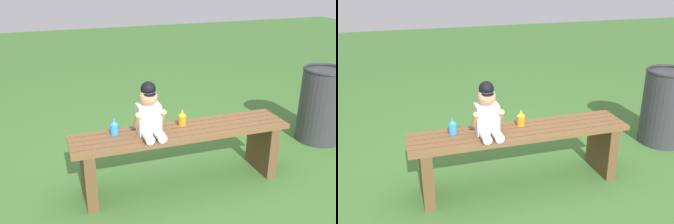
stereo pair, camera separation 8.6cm
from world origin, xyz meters
TOP-DOWN VIEW (x-y plane):
  - ground_plane at (0.00, 0.00)m, footprint 16.00×16.00m
  - park_bench at (0.00, -0.00)m, footprint 1.70×0.36m
  - child_figure at (-0.26, -0.00)m, footprint 0.23×0.27m
  - sippy_cup_left at (-0.51, 0.08)m, footprint 0.06×0.06m
  - sippy_cup_right at (0.03, 0.08)m, footprint 0.06×0.06m
  - trash_bin at (1.60, 0.33)m, footprint 0.44×0.44m

SIDE VIEW (x-z plane):
  - ground_plane at x=0.00m, z-range 0.00..0.00m
  - park_bench at x=0.00m, z-range 0.08..0.56m
  - trash_bin at x=1.60m, z-range 0.00..0.74m
  - sippy_cup_left at x=-0.51m, z-range 0.47..0.60m
  - sippy_cup_right at x=0.03m, z-range 0.47..0.60m
  - child_figure at x=-0.26m, z-range 0.45..0.86m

